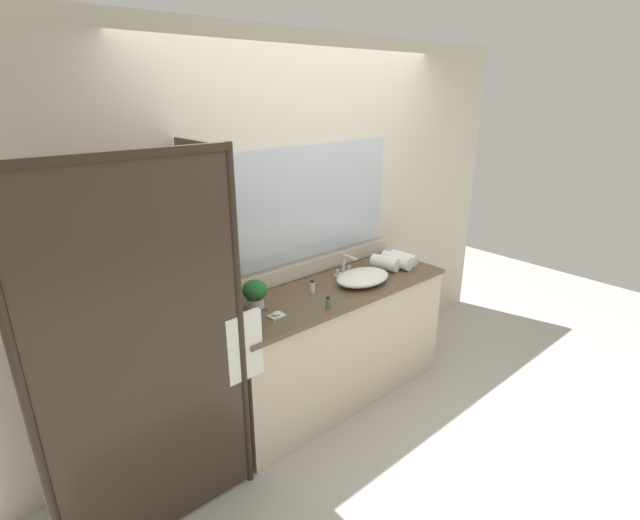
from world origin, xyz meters
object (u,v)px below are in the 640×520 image
object	(u,v)px
amenity_bottle_lotion	(328,303)
amenity_bottle_body_wash	(312,287)
rolled_towel_near_edge	(404,258)
rolled_towel_far_edge	(385,263)
sink_basin	(363,277)
rolled_towel_middle	(397,261)
soap_dish	(277,315)
faucet	(345,268)
potted_plant	(255,293)

from	to	relation	value
amenity_bottle_lotion	amenity_bottle_body_wash	distance (m)	0.27
amenity_bottle_lotion	rolled_towel_near_edge	bearing A→B (deg)	11.72
amenity_bottle_lotion	amenity_bottle_body_wash	world-z (taller)	amenity_bottle_body_wash
rolled_towel_near_edge	rolled_towel_far_edge	world-z (taller)	rolled_towel_far_edge
sink_basin	rolled_towel_middle	bearing A→B (deg)	6.21
soap_dish	rolled_towel_far_edge	distance (m)	1.12
rolled_towel_middle	rolled_towel_near_edge	bearing A→B (deg)	10.19
amenity_bottle_lotion	rolled_towel_middle	size ratio (longest dim) A/B	0.31
faucet	amenity_bottle_body_wash	world-z (taller)	faucet
rolled_towel_near_edge	soap_dish	bearing A→B (deg)	-175.92
amenity_bottle_lotion	rolled_towel_far_edge	world-z (taller)	rolled_towel_far_edge
sink_basin	rolled_towel_near_edge	bearing A→B (deg)	7.02
soap_dish	rolled_towel_middle	xyz separation A→B (m)	(1.23, 0.08, 0.04)
amenity_bottle_lotion	rolled_towel_far_edge	size ratio (longest dim) A/B	0.37
soap_dish	rolled_towel_far_edge	bearing A→B (deg)	5.18
sink_basin	faucet	distance (m)	0.19
potted_plant	amenity_bottle_body_wash	xyz separation A→B (m)	(0.44, -0.04, -0.07)
rolled_towel_near_edge	rolled_towel_far_edge	distance (m)	0.22
sink_basin	amenity_bottle_body_wash	world-z (taller)	amenity_bottle_body_wash
sink_basin	rolled_towel_far_edge	world-z (taller)	rolled_towel_far_edge
amenity_bottle_lotion	potted_plant	bearing A→B (deg)	139.84
faucet	rolled_towel_middle	distance (m)	0.46
potted_plant	rolled_towel_middle	xyz separation A→B (m)	(1.26, -0.11, -0.06)
amenity_bottle_lotion	rolled_towel_middle	bearing A→B (deg)	11.91
potted_plant	rolled_towel_far_edge	xyz separation A→B (m)	(1.15, -0.08, -0.06)
rolled_towel_near_edge	amenity_bottle_lotion	bearing A→B (deg)	-168.28
potted_plant	soap_dish	distance (m)	0.21
rolled_towel_far_edge	amenity_bottle_lotion	bearing A→B (deg)	-164.77
amenity_bottle_body_wash	faucet	bearing A→B (deg)	11.57
faucet	soap_dish	distance (m)	0.83
amenity_bottle_body_wash	rolled_towel_middle	xyz separation A→B (m)	(0.82, -0.06, 0.01)
potted_plant	amenity_bottle_body_wash	bearing A→B (deg)	-5.61
amenity_bottle_lotion	rolled_towel_near_edge	size ratio (longest dim) A/B	0.35
potted_plant	rolled_towel_near_edge	size ratio (longest dim) A/B	0.85
rolled_towel_near_edge	sink_basin	bearing A→B (deg)	-172.98
faucet	rolled_towel_middle	bearing A→B (deg)	-18.31
faucet	soap_dish	size ratio (longest dim) A/B	1.73
sink_basin	rolled_towel_middle	world-z (taller)	rolled_towel_middle
sink_basin	amenity_bottle_lotion	xyz separation A→B (m)	(-0.47, -0.14, -0.01)
soap_dish	rolled_towel_far_edge	xyz separation A→B (m)	(1.12, 0.10, 0.04)
sink_basin	amenity_bottle_lotion	bearing A→B (deg)	-163.05
sink_basin	rolled_towel_near_edge	world-z (taller)	rolled_towel_near_edge
soap_dish	amenity_bottle_body_wash	size ratio (longest dim) A/B	1.14
amenity_bottle_lotion	amenity_bottle_body_wash	bearing A→B (deg)	71.20
sink_basin	amenity_bottle_lotion	size ratio (longest dim) A/B	5.52
sink_basin	amenity_bottle_body_wash	xyz separation A→B (m)	(-0.39, 0.11, -0.00)
soap_dish	rolled_towel_middle	size ratio (longest dim) A/B	0.40
faucet	rolled_towel_near_edge	size ratio (longest dim) A/B	0.76
rolled_towel_middle	rolled_towel_far_edge	bearing A→B (deg)	166.90
faucet	amenity_bottle_lotion	world-z (taller)	faucet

